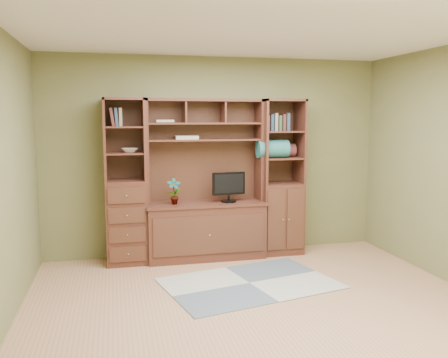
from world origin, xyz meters
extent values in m
cube|color=tan|center=(0.00, 0.00, 0.00)|extent=(4.60, 4.10, 0.04)
cube|color=white|center=(0.00, 0.00, 2.60)|extent=(4.60, 4.10, 0.04)
cube|color=olive|center=(0.00, 2.00, 1.30)|extent=(4.50, 0.04, 2.60)
cube|color=olive|center=(0.00, -2.00, 1.30)|extent=(4.50, 0.04, 2.60)
cube|color=#4C251A|center=(-0.19, 1.73, 1.02)|extent=(1.54, 0.53, 2.05)
cube|color=#4C251A|center=(-1.19, 1.77, 1.02)|extent=(0.50, 0.45, 2.05)
cube|color=#4C251A|center=(0.83, 1.77, 1.02)|extent=(0.55, 0.45, 2.05)
cube|color=gray|center=(0.09, 0.67, 0.01)|extent=(2.03, 1.58, 0.01)
cube|color=black|center=(0.10, 1.70, 1.00)|extent=(0.45, 0.24, 0.54)
imported|color=#9B4734|center=(-0.60, 1.70, 0.89)|extent=(0.17, 0.12, 0.33)
cube|color=#B4A999|center=(-0.42, 1.82, 1.56)|extent=(0.29, 0.21, 0.04)
imported|color=silver|center=(-1.13, 1.77, 1.41)|extent=(0.20, 0.20, 0.05)
cube|color=#286A67|center=(0.70, 1.73, 1.41)|extent=(0.41, 0.24, 0.24)
cube|color=brown|center=(0.90, 1.85, 1.38)|extent=(0.32, 0.18, 0.18)
camera|label=1|loc=(-1.32, -4.15, 1.82)|focal=38.00mm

